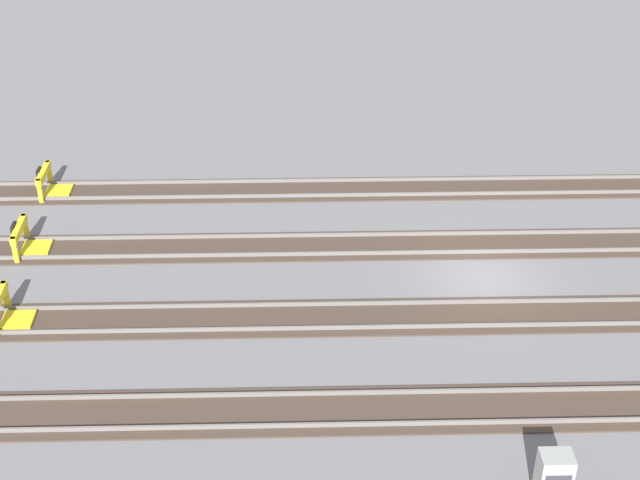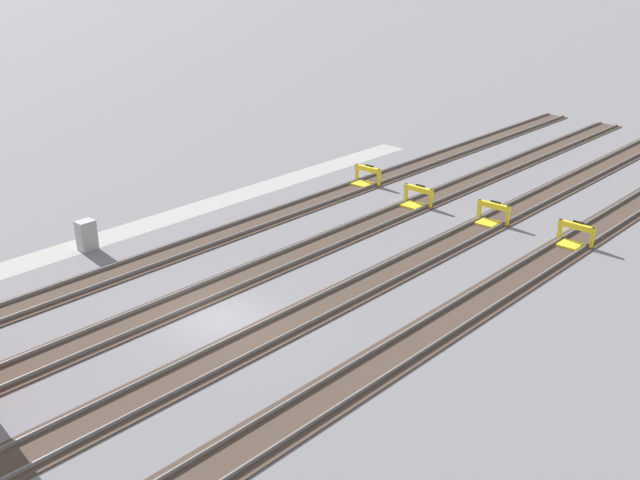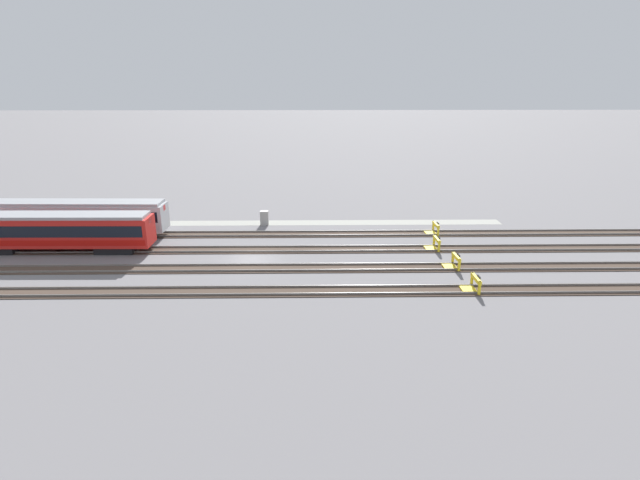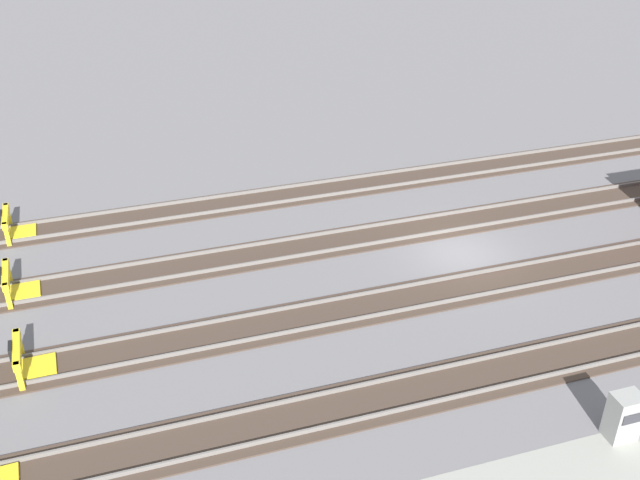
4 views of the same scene
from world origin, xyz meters
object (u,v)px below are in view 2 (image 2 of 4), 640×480
(bumper_stop_middle_track, at_px, (491,215))
(bumper_stop_far_inner_track, at_px, (573,236))
(bumper_stop_nearest_track, at_px, (365,177))
(bumper_stop_near_inner_track, at_px, (416,198))
(electrical_cabinet, at_px, (87,235))

(bumper_stop_middle_track, relative_size, bumper_stop_far_inner_track, 1.00)
(bumper_stop_nearest_track, relative_size, bumper_stop_far_inner_track, 1.00)
(bumper_stop_nearest_track, distance_m, bumper_stop_middle_track, 9.73)
(bumper_stop_nearest_track, height_order, bumper_stop_middle_track, same)
(bumper_stop_near_inner_track, height_order, bumper_stop_far_inner_track, same)
(bumper_stop_nearest_track, height_order, bumper_stop_near_inner_track, same)
(bumper_stop_near_inner_track, bearing_deg, electrical_cabinet, -26.41)
(bumper_stop_near_inner_track, relative_size, bumper_stop_middle_track, 1.00)
(bumper_stop_near_inner_track, distance_m, bumper_stop_middle_track, 4.89)
(bumper_stop_middle_track, height_order, bumper_stop_far_inner_track, same)
(bumper_stop_nearest_track, relative_size, bumper_stop_middle_track, 1.00)
(bumper_stop_middle_track, distance_m, electrical_cabinet, 22.13)
(electrical_cabinet, bearing_deg, bumper_stop_far_inner_track, 134.43)
(bumper_stop_middle_track, bearing_deg, bumper_stop_near_inner_track, -83.62)
(bumper_stop_middle_track, distance_m, bumper_stop_far_inner_track, 4.86)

